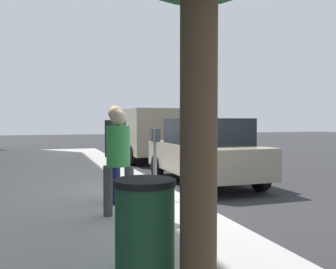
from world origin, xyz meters
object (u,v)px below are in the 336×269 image
(parked_sedan_near, at_px, (204,151))
(pedestrian_bystander, at_px, (118,154))
(pedestrian_at_meter, at_px, (116,145))
(parked_van_far, at_px, (144,131))
(trash_bin, at_px, (145,232))
(parking_meter, at_px, (155,148))

(parked_sedan_near, bearing_deg, pedestrian_bystander, 136.84)
(pedestrian_at_meter, bearing_deg, parked_van_far, 79.07)
(pedestrian_bystander, height_order, trash_bin, pedestrian_bystander)
(parked_van_far, bearing_deg, parked_sedan_near, 180.00)
(parked_sedan_near, bearing_deg, parking_meter, 135.77)
(parked_van_far, bearing_deg, pedestrian_bystander, 162.41)
(parking_meter, xyz_separation_m, parked_van_far, (8.31, -2.03, 0.09))
(parked_sedan_near, distance_m, trash_bin, 6.54)
(pedestrian_at_meter, xyz_separation_m, trash_bin, (-3.55, 0.40, -0.59))
(pedestrian_bystander, bearing_deg, parked_van_far, 19.66)
(parking_meter, bearing_deg, pedestrian_at_meter, 93.69)
(pedestrian_at_meter, distance_m, pedestrian_bystander, 1.06)
(parked_van_far, bearing_deg, parking_meter, 166.29)
(parked_sedan_near, height_order, parked_van_far, parked_van_far)
(parked_van_far, distance_m, trash_bin, 12.36)
(parking_meter, distance_m, pedestrian_bystander, 1.46)
(pedestrian_at_meter, bearing_deg, trash_bin, -88.67)
(trash_bin, bearing_deg, pedestrian_bystander, -5.57)
(parking_meter, xyz_separation_m, pedestrian_bystander, (-1.10, 0.96, 0.00))
(pedestrian_at_meter, bearing_deg, pedestrian_bystander, -90.69)
(pedestrian_at_meter, relative_size, parked_sedan_near, 0.42)
(pedestrian_bystander, distance_m, parked_sedan_near, 4.37)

